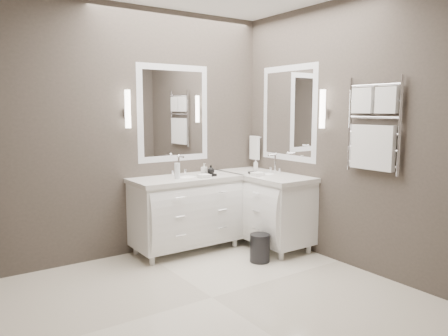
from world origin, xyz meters
TOP-DOWN VIEW (x-y plane):
  - floor at (0.00, 0.00)m, footprint 3.20×3.00m
  - wall_back at (0.00, 1.50)m, footprint 3.20×0.01m
  - wall_front at (0.00, -1.50)m, footprint 3.20×0.01m
  - wall_right at (1.60, 0.00)m, footprint 0.01×3.00m
  - vanity_back at (0.45, 1.23)m, footprint 1.24×0.59m
  - vanity_right at (1.33, 0.90)m, footprint 0.59×1.24m
  - mirror_back at (0.45, 1.49)m, footprint 0.90×0.02m
  - mirror_right at (1.59, 0.80)m, footprint 0.02×0.90m
  - sconce_back at (-0.13, 1.43)m, footprint 0.06×0.06m
  - sconce_right at (1.53, 0.22)m, footprint 0.06×0.06m
  - towel_bar_corner at (1.54, 1.36)m, footprint 0.03×0.22m
  - towel_ladder at (1.55, -0.40)m, footprint 0.06×0.58m
  - waste_bin at (0.90, 0.46)m, footprint 0.23×0.23m
  - amenity_tray_back at (0.67, 1.12)m, footprint 0.18×0.14m
  - amenity_tray_right at (1.22, 0.94)m, footprint 0.15×0.18m
  - water_bottle at (0.30, 1.14)m, footprint 0.07×0.07m
  - soap_bottle_a at (0.64, 1.14)m, footprint 0.07×0.07m
  - soap_bottle_b at (0.70, 1.09)m, footprint 0.09×0.09m
  - soap_bottle_c at (1.22, 0.94)m, footprint 0.08×0.08m

SIDE VIEW (x-z plane):
  - floor at x=0.00m, z-range -0.01..0.00m
  - waste_bin at x=0.90m, z-range 0.00..0.30m
  - vanity_back at x=0.45m, z-range 0.00..0.97m
  - vanity_right at x=1.33m, z-range 0.00..0.97m
  - amenity_tray_right at x=1.22m, z-range 0.85..0.87m
  - amenity_tray_back at x=0.67m, z-range 0.85..0.88m
  - soap_bottle_b at x=0.70m, z-range 0.88..0.98m
  - soap_bottle_a at x=0.64m, z-range 0.88..0.99m
  - water_bottle at x=0.30m, z-range 0.85..1.02m
  - soap_bottle_c at x=1.22m, z-range 0.87..1.03m
  - towel_bar_corner at x=1.54m, z-range 0.97..1.27m
  - wall_back at x=0.00m, z-range 0.00..2.70m
  - wall_front at x=0.00m, z-range 0.00..2.70m
  - wall_right at x=1.60m, z-range 0.00..2.70m
  - towel_ladder at x=1.55m, z-range 0.94..1.84m
  - mirror_back at x=0.45m, z-range 1.00..2.10m
  - mirror_right at x=1.59m, z-range 1.00..2.10m
  - sconce_back at x=-0.13m, z-range 1.39..1.79m
  - sconce_right at x=1.53m, z-range 1.39..1.79m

